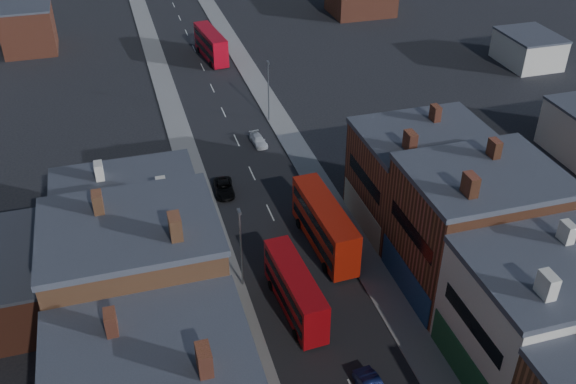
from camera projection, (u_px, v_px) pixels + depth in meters
pavement_west at (192, 172)px, 72.56m from camera, size 3.00×200.00×0.12m
pavement_east at (301, 156)px, 75.60m from camera, size 3.00×200.00×0.12m
lamp_post_2 at (241, 243)px, 54.31m from camera, size 0.25×0.70×8.12m
lamp_post_3 at (268, 87)px, 80.72m from camera, size 0.25×0.70×8.12m
bus_0 at (295, 290)px, 53.08m from camera, size 2.91×9.83×4.19m
bus_1 at (325, 224)px, 60.08m from camera, size 3.18×11.24×4.81m
bus_2 at (211, 44)px, 99.58m from camera, size 3.54×10.53×4.46m
car_2 at (224, 188)px, 68.87m from camera, size 2.34×4.44×1.19m
car_3 at (258, 140)px, 77.85m from camera, size 1.77×3.75×1.06m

